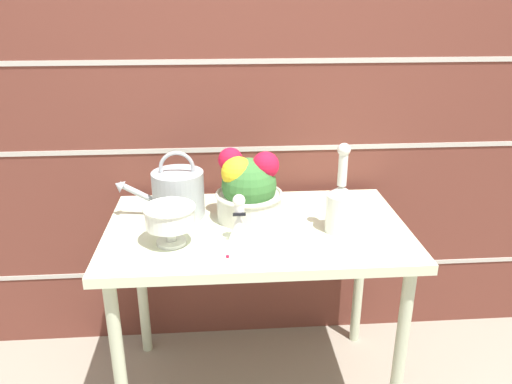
{
  "coord_description": "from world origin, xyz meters",
  "views": [
    {
      "loc": [
        -0.12,
        -1.64,
        1.53
      ],
      "look_at": [
        0.0,
        0.03,
        0.86
      ],
      "focal_mm": 35.0,
      "sensor_mm": 36.0,
      "label": 1
    }
  ],
  "objects_px": {
    "figurine_vase": "(239,222)",
    "glass_decanter": "(340,204)",
    "watering_can": "(177,193)",
    "flower_planter": "(248,189)",
    "crystal_pedestal_bowl": "(170,218)"
  },
  "relations": [
    {
      "from": "crystal_pedestal_bowl",
      "to": "glass_decanter",
      "type": "bearing_deg",
      "value": 5.25
    },
    {
      "from": "flower_planter",
      "to": "glass_decanter",
      "type": "distance_m",
      "value": 0.34
    },
    {
      "from": "figurine_vase",
      "to": "glass_decanter",
      "type": "bearing_deg",
      "value": 8.26
    },
    {
      "from": "watering_can",
      "to": "crystal_pedestal_bowl",
      "type": "relative_size",
      "value": 1.93
    },
    {
      "from": "figurine_vase",
      "to": "watering_can",
      "type": "bearing_deg",
      "value": 134.08
    },
    {
      "from": "watering_can",
      "to": "flower_planter",
      "type": "distance_m",
      "value": 0.27
    },
    {
      "from": "watering_can",
      "to": "crystal_pedestal_bowl",
      "type": "bearing_deg",
      "value": -92.03
    },
    {
      "from": "glass_decanter",
      "to": "watering_can",
      "type": "bearing_deg",
      "value": 162.92
    },
    {
      "from": "glass_decanter",
      "to": "crystal_pedestal_bowl",
      "type": "bearing_deg",
      "value": -174.75
    },
    {
      "from": "crystal_pedestal_bowl",
      "to": "figurine_vase",
      "type": "height_order",
      "value": "figurine_vase"
    },
    {
      "from": "watering_can",
      "to": "crystal_pedestal_bowl",
      "type": "distance_m",
      "value": 0.23
    },
    {
      "from": "watering_can",
      "to": "flower_planter",
      "type": "xyz_separation_m",
      "value": [
        0.26,
        -0.04,
        0.03
      ]
    },
    {
      "from": "crystal_pedestal_bowl",
      "to": "figurine_vase",
      "type": "bearing_deg",
      "value": 0.55
    },
    {
      "from": "glass_decanter",
      "to": "flower_planter",
      "type": "bearing_deg",
      "value": 156.78
    },
    {
      "from": "watering_can",
      "to": "glass_decanter",
      "type": "bearing_deg",
      "value": -17.08
    }
  ]
}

